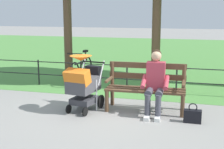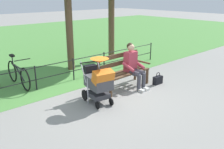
{
  "view_description": "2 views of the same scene",
  "coord_description": "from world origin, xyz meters",
  "px_view_note": "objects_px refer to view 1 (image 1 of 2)",
  "views": [
    {
      "loc": [
        -1.66,
        6.12,
        2.03
      ],
      "look_at": [
        -0.04,
        0.07,
        0.74
      ],
      "focal_mm": 50.49,
      "sensor_mm": 36.0,
      "label": 1
    },
    {
      "loc": [
        3.97,
        4.63,
        2.57
      ],
      "look_at": [
        -0.03,
        0.21,
        0.6
      ],
      "focal_mm": 39.29,
      "sensor_mm": 36.0,
      "label": 2
    }
  ],
  "objects_px": {
    "stroller": "(83,83)",
    "handbag": "(192,116)",
    "bicycle": "(81,69)",
    "park_bench": "(146,85)",
    "person_on_bench": "(155,81)"
  },
  "relations": [
    {
      "from": "park_bench",
      "to": "person_on_bench",
      "type": "height_order",
      "value": "person_on_bench"
    },
    {
      "from": "stroller",
      "to": "handbag",
      "type": "height_order",
      "value": "stroller"
    },
    {
      "from": "park_bench",
      "to": "person_on_bench",
      "type": "bearing_deg",
      "value": 133.45
    },
    {
      "from": "stroller",
      "to": "handbag",
      "type": "bearing_deg",
      "value": 176.52
    },
    {
      "from": "bicycle",
      "to": "stroller",
      "type": "bearing_deg",
      "value": 111.43
    },
    {
      "from": "handbag",
      "to": "person_on_bench",
      "type": "bearing_deg",
      "value": -23.61
    },
    {
      "from": "park_bench",
      "to": "stroller",
      "type": "xyz_separation_m",
      "value": [
        1.21,
        0.42,
        0.07
      ]
    },
    {
      "from": "park_bench",
      "to": "stroller",
      "type": "relative_size",
      "value": 1.4
    },
    {
      "from": "park_bench",
      "to": "bicycle",
      "type": "xyz_separation_m",
      "value": [
        2.19,
        -2.07,
        -0.16
      ]
    },
    {
      "from": "person_on_bench",
      "to": "bicycle",
      "type": "relative_size",
      "value": 0.77
    },
    {
      "from": "bicycle",
      "to": "park_bench",
      "type": "bearing_deg",
      "value": 136.53
    },
    {
      "from": "person_on_bench",
      "to": "stroller",
      "type": "xyz_separation_m",
      "value": [
        1.42,
        0.19,
        -0.08
      ]
    },
    {
      "from": "stroller",
      "to": "park_bench",
      "type": "bearing_deg",
      "value": -161.03
    },
    {
      "from": "stroller",
      "to": "bicycle",
      "type": "bearing_deg",
      "value": -68.57
    },
    {
      "from": "stroller",
      "to": "handbag",
      "type": "xyz_separation_m",
      "value": [
        -2.16,
        0.13,
        -0.47
      ]
    }
  ]
}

